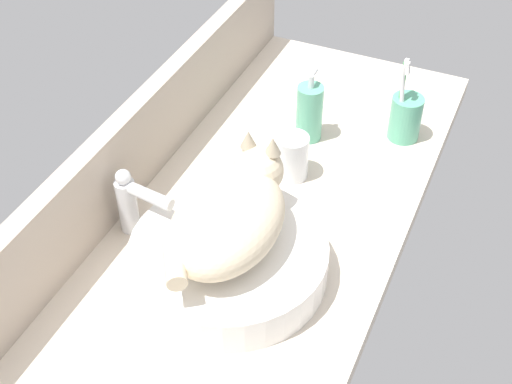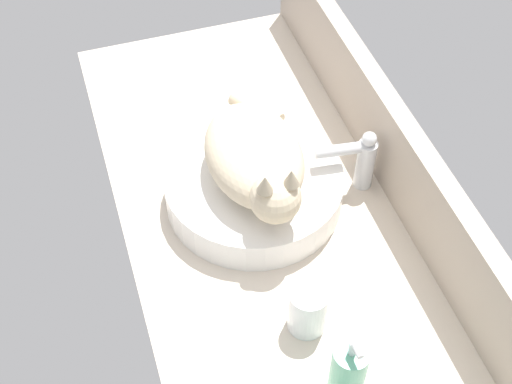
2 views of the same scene
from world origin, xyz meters
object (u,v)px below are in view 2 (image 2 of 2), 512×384
at_px(cat, 257,159).
at_px(faucet, 360,159).
at_px(water_glass, 308,311).
at_px(soap_dispenser, 348,372).
at_px(sink_basin, 254,188).

relative_size(cat, faucet, 2.38).
bearing_deg(water_glass, soap_dispenser, 6.07).
height_order(sink_basin, soap_dispenser, soap_dispenser).
height_order(cat, faucet, cat).
xyz_separation_m(faucet, water_glass, (0.26, -0.20, -0.03)).
height_order(sink_basin, cat, cat).
distance_m(sink_basin, water_glass, 0.28).
distance_m(sink_basin, cat, 0.09).
height_order(cat, soap_dispenser, cat).
relative_size(cat, soap_dispenser, 2.07).
bearing_deg(cat, faucet, 86.67).
distance_m(faucet, water_glass, 0.33).
relative_size(sink_basin, faucet, 2.44).
bearing_deg(sink_basin, soap_dispenser, 1.88).
height_order(cat, water_glass, cat).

